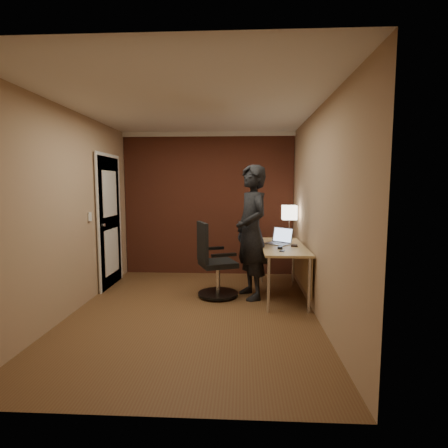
{
  "coord_description": "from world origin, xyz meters",
  "views": [
    {
      "loc": [
        0.6,
        -4.2,
        1.58
      ],
      "look_at": [
        0.35,
        0.55,
        1.05
      ],
      "focal_mm": 28.0,
      "sensor_mm": 36.0,
      "label": 1
    }
  ],
  "objects": [
    {
      "name": "desk",
      "position": [
        1.25,
        0.73,
        0.6
      ],
      "size": [
        0.6,
        1.5,
        0.73
      ],
      "color": "tan",
      "rests_on": "ground"
    },
    {
      "name": "office_chair",
      "position": [
        0.2,
        0.6,
        0.46
      ],
      "size": [
        0.61,
        0.67,
        1.05
      ],
      "color": "black",
      "rests_on": "ground"
    },
    {
      "name": "desk_lamp",
      "position": [
        1.34,
        1.3,
        1.15
      ],
      "size": [
        0.22,
        0.22,
        0.54
      ],
      "color": "silver",
      "rests_on": "desk"
    },
    {
      "name": "laptop",
      "position": [
        1.15,
        0.86,
        0.79
      ],
      "size": [
        0.42,
        0.41,
        0.23
      ],
      "color": "silver",
      "rests_on": "desk"
    },
    {
      "name": "phone",
      "position": [
        1.12,
        0.28,
        0.73
      ],
      "size": [
        0.09,
        0.13,
        0.01
      ],
      "primitive_type": "cube",
      "rotation": [
        0.0,
        0.0,
        -0.25
      ],
      "color": "black",
      "rests_on": "desk"
    },
    {
      "name": "person",
      "position": [
        0.73,
        0.63,
        0.93
      ],
      "size": [
        0.67,
        0.8,
        1.86
      ],
      "primitive_type": "imported",
      "rotation": [
        0.0,
        0.0,
        -1.19
      ],
      "color": "black",
      "rests_on": "ground"
    },
    {
      "name": "wallet",
      "position": [
        1.33,
        0.66,
        0.74
      ],
      "size": [
        0.1,
        0.12,
        0.02
      ],
      "primitive_type": "cube",
      "rotation": [
        0.0,
        0.0,
        -0.13
      ],
      "color": "black",
      "rests_on": "desk"
    },
    {
      "name": "mouse",
      "position": [
        1.11,
        0.46,
        0.75
      ],
      "size": [
        0.08,
        0.11,
        0.03
      ],
      "primitive_type": "cube",
      "rotation": [
        0.0,
        0.0,
        -0.21
      ],
      "color": "black",
      "rests_on": "desk"
    },
    {
      "name": "room",
      "position": [
        -0.27,
        1.54,
        1.37
      ],
      "size": [
        4.0,
        4.0,
        4.0
      ],
      "color": "brown",
      "rests_on": "ground"
    }
  ]
}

